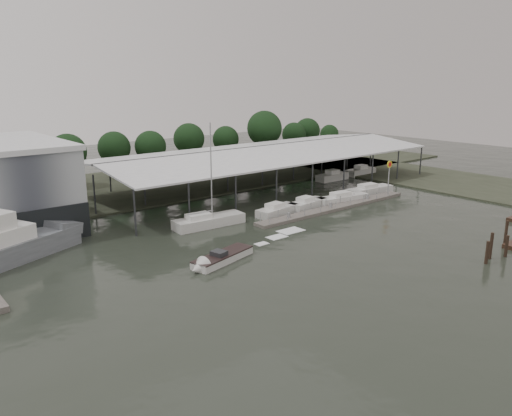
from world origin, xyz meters
TOP-DOWN VIEW (x-y plane):
  - ground at (0.00, 0.00)m, footprint 200.00×200.00m
  - land_strip_far at (0.00, 42.00)m, footprint 140.00×30.00m
  - land_strip_east at (45.00, 10.00)m, footprint 20.00×60.00m
  - covered_boat_shed at (17.00, 28.00)m, footprint 58.24×24.00m
  - floating_dock at (15.00, 10.00)m, footprint 28.00×2.00m
  - shell_fuel_sign at (27.00, 9.99)m, footprint 1.10×0.18m
  - distant_commercial_buildings at (59.03, 44.69)m, footprint 22.00×8.00m
  - grey_trawler at (-26.06, 17.17)m, footprint 17.20×10.87m
  - white_sailboat at (-3.42, 14.42)m, footprint 9.25×3.23m
  - speedboat_underway at (-9.87, 3.24)m, footprint 18.71×6.38m
  - moored_cruiser_0 at (6.74, 13.01)m, footprint 6.91×3.19m
  - moored_cruiser_1 at (12.39, 12.94)m, footprint 6.69×3.02m
  - moored_cruiser_2 at (18.57, 11.86)m, footprint 8.63×3.31m
  - moored_cruiser_3 at (26.31, 12.98)m, footprint 8.68×3.06m
  - horizon_tree_line at (23.03, 47.80)m, footprint 69.78×10.31m

SIDE VIEW (x-z plane):
  - ground at x=0.00m, z-range 0.00..0.00m
  - land_strip_far at x=0.00m, z-range -0.05..0.25m
  - land_strip_east at x=45.00m, z-range -0.05..0.25m
  - floating_dock at x=15.00m, z-range -0.50..0.90m
  - speedboat_underway at x=-9.87m, z-range -0.61..1.39m
  - moored_cruiser_0 at x=6.74m, z-range -0.24..1.46m
  - moored_cruiser_1 at x=12.39m, z-range -0.24..1.46m
  - moored_cruiser_2 at x=18.57m, z-range -0.24..1.46m
  - moored_cruiser_3 at x=26.31m, z-range -0.24..1.46m
  - white_sailboat at x=-3.42m, z-range -5.74..7.05m
  - grey_trawler at x=-26.06m, z-range -2.84..6.00m
  - distant_commercial_buildings at x=59.03m, z-range -0.16..3.84m
  - shell_fuel_sign at x=27.00m, z-range 1.15..6.70m
  - horizon_tree_line at x=23.03m, z-range 0.50..11.62m
  - covered_boat_shed at x=17.00m, z-range 2.65..9.61m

